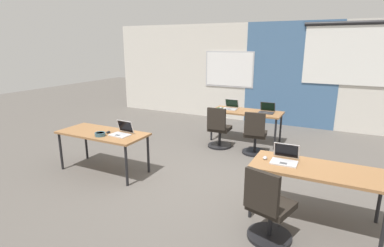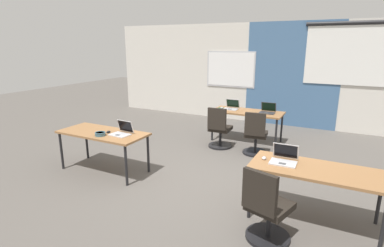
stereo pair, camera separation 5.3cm
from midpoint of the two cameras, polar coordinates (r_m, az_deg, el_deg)
The scene contains 17 objects.
ground_plane at distance 5.27m, azimuth 2.64°, elevation -9.98°, with size 24.00×24.00×0.00m.
back_wall_assembly at distance 8.82m, azimuth 14.25°, elevation 9.17°, with size 10.00×0.27×2.80m.
desk_near_left at distance 5.50m, azimuth -16.86°, elevation -2.21°, with size 1.60×0.70×0.72m.
desk_near_right at distance 4.09m, azimuth 22.28°, elevation -8.63°, with size 1.60×0.70×0.72m.
desk_far_center at distance 7.03m, azimuth 10.06°, elevation 1.85°, with size 1.60×0.70×0.72m.
laptop_near_left_inner at distance 5.24m, azimuth -13.46°, elevation -1.56°, with size 0.35×0.31×0.23m.
mouse_near_left_inner at distance 5.41m, azimuth -15.88°, elevation -1.57°, with size 0.08×0.11×0.03m.
laptop_far_right at distance 6.94m, azimuth 13.77°, elevation 2.40°, with size 0.34×0.31×0.23m.
chair_far_right at distance 6.27m, azimuth 11.61°, elevation -2.49°, with size 0.52×0.57×0.92m.
laptop_near_right_inner at distance 4.12m, azimuth 16.84°, elevation -6.33°, with size 0.34×0.31×0.23m.
mouse_near_right_inner at distance 4.16m, azimuth 13.32°, elevation -6.33°, with size 0.07×0.11×0.03m.
chair_near_right_inner at distance 3.64m, azimuth 13.81°, elevation -15.87°, with size 0.55×0.60×0.92m.
laptop_far_left at distance 7.18m, azimuth 7.09°, elevation 3.13°, with size 0.33×0.31×0.23m.
mousepad_far_left at distance 7.23m, azimuth 5.30°, elevation 2.87°, with size 0.22×0.19×0.00m.
mouse_far_left at distance 7.22m, azimuth 5.30°, elevation 3.02°, with size 0.06×0.10×0.03m.
chair_far_left at distance 6.57m, azimuth 4.87°, elevation -1.44°, with size 0.52×0.55×0.92m.
snack_bowl at distance 5.27m, azimuth -17.32°, elevation -1.91°, with size 0.18×0.18×0.06m.
Camera 1 is at (1.91, -4.39, 2.21)m, focal length 28.11 mm.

